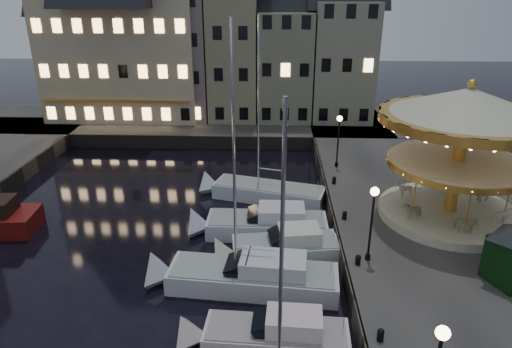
{
  "coord_description": "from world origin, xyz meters",
  "views": [
    {
      "loc": [
        2.13,
        -19.82,
        14.69
      ],
      "look_at": [
        1.0,
        8.0,
        3.2
      ],
      "focal_mm": 32.0,
      "sensor_mm": 36.0,
      "label": 1
    }
  ],
  "objects_px": {
    "carousel": "(464,130)",
    "bollard_c": "(345,215)",
    "bollard_a": "(381,334)",
    "motorboat_b": "(266,337)",
    "motorboat_d": "(279,249)",
    "motorboat_c": "(245,276)",
    "streetlamp_c": "(339,134)",
    "bollard_d": "(334,180)",
    "motorboat_e": "(261,225)",
    "motorboat_f": "(261,192)",
    "bollard_b": "(358,259)",
    "streetlamp_b": "(372,214)"
  },
  "relations": [
    {
      "from": "bollard_c",
      "to": "motorboat_c",
      "type": "relative_size",
      "value": 0.04
    },
    {
      "from": "motorboat_d",
      "to": "carousel",
      "type": "xyz_separation_m",
      "value": [
        10.63,
        3.15,
        6.33
      ]
    },
    {
      "from": "carousel",
      "to": "bollard_c",
      "type": "bearing_deg",
      "value": -175.11
    },
    {
      "from": "streetlamp_b",
      "to": "motorboat_f",
      "type": "bearing_deg",
      "value": 120.65
    },
    {
      "from": "motorboat_b",
      "to": "motorboat_d",
      "type": "bearing_deg",
      "value": 85.35
    },
    {
      "from": "motorboat_b",
      "to": "motorboat_d",
      "type": "height_order",
      "value": "same"
    },
    {
      "from": "motorboat_b",
      "to": "motorboat_e",
      "type": "distance_m",
      "value": 10.07
    },
    {
      "from": "motorboat_c",
      "to": "carousel",
      "type": "xyz_separation_m",
      "value": [
        12.4,
        5.98,
        6.29
      ]
    },
    {
      "from": "bollard_a",
      "to": "streetlamp_c",
      "type": "bearing_deg",
      "value": 88.24
    },
    {
      "from": "bollard_d",
      "to": "motorboat_f",
      "type": "distance_m",
      "value": 5.44
    },
    {
      "from": "bollard_a",
      "to": "motorboat_b",
      "type": "relative_size",
      "value": 0.08
    },
    {
      "from": "streetlamp_c",
      "to": "carousel",
      "type": "bearing_deg",
      "value": -54.74
    },
    {
      "from": "motorboat_c",
      "to": "streetlamp_c",
      "type": "bearing_deg",
      "value": 65.97
    },
    {
      "from": "bollard_c",
      "to": "carousel",
      "type": "xyz_separation_m",
      "value": [
        6.57,
        0.56,
        5.37
      ]
    },
    {
      "from": "bollard_a",
      "to": "motorboat_f",
      "type": "bearing_deg",
      "value": 108.42
    },
    {
      "from": "motorboat_c",
      "to": "motorboat_b",
      "type": "bearing_deg",
      "value": -74.89
    },
    {
      "from": "bollard_a",
      "to": "motorboat_d",
      "type": "height_order",
      "value": "motorboat_d"
    },
    {
      "from": "streetlamp_b",
      "to": "bollard_b",
      "type": "xyz_separation_m",
      "value": [
        -0.6,
        -0.5,
        -2.41
      ]
    },
    {
      "from": "bollard_d",
      "to": "motorboat_d",
      "type": "xyz_separation_m",
      "value": [
        -4.06,
        -8.09,
        -0.96
      ]
    },
    {
      "from": "bollard_d",
      "to": "motorboat_b",
      "type": "xyz_separation_m",
      "value": [
        -4.65,
        -15.29,
        -0.96
      ]
    },
    {
      "from": "streetlamp_b",
      "to": "motorboat_e",
      "type": "distance_m",
      "value": 8.24
    },
    {
      "from": "motorboat_d",
      "to": "bollard_b",
      "type": "bearing_deg",
      "value": -30.74
    },
    {
      "from": "bollard_a",
      "to": "motorboat_f",
      "type": "xyz_separation_m",
      "value": [
        -5.33,
        16.01,
        -1.07
      ]
    },
    {
      "from": "carousel",
      "to": "motorboat_c",
      "type": "bearing_deg",
      "value": -154.26
    },
    {
      "from": "motorboat_e",
      "to": "streetlamp_b",
      "type": "bearing_deg",
      "value": -39.31
    },
    {
      "from": "streetlamp_b",
      "to": "motorboat_c",
      "type": "bearing_deg",
      "value": -171.9
    },
    {
      "from": "streetlamp_c",
      "to": "bollard_c",
      "type": "distance_m",
      "value": 9.34
    },
    {
      "from": "bollard_c",
      "to": "bollard_d",
      "type": "height_order",
      "value": "same"
    },
    {
      "from": "motorboat_d",
      "to": "motorboat_e",
      "type": "distance_m",
      "value": 3.08
    },
    {
      "from": "streetlamp_c",
      "to": "motorboat_c",
      "type": "distance_m",
      "value": 16.13
    },
    {
      "from": "bollard_c",
      "to": "bollard_d",
      "type": "relative_size",
      "value": 1.0
    },
    {
      "from": "bollard_d",
      "to": "bollard_c",
      "type": "bearing_deg",
      "value": -90.0
    },
    {
      "from": "bollard_a",
      "to": "carousel",
      "type": "distance_m",
      "value": 13.94
    },
    {
      "from": "motorboat_e",
      "to": "carousel",
      "type": "bearing_deg",
      "value": 1.44
    },
    {
      "from": "motorboat_b",
      "to": "streetlamp_c",
      "type": "bearing_deg",
      "value": 74.4
    },
    {
      "from": "streetlamp_c",
      "to": "bollard_a",
      "type": "xyz_separation_m",
      "value": [
        -0.6,
        -19.5,
        -2.41
      ]
    },
    {
      "from": "bollard_d",
      "to": "motorboat_b",
      "type": "distance_m",
      "value": 16.01
    },
    {
      "from": "motorboat_e",
      "to": "motorboat_f",
      "type": "bearing_deg",
      "value": 91.25
    },
    {
      "from": "streetlamp_b",
      "to": "bollard_c",
      "type": "bearing_deg",
      "value": 97.59
    },
    {
      "from": "bollard_c",
      "to": "bollard_d",
      "type": "bearing_deg",
      "value": 90.0
    },
    {
      "from": "bollard_a",
      "to": "bollard_d",
      "type": "bearing_deg",
      "value": 90.0
    },
    {
      "from": "motorboat_d",
      "to": "motorboat_e",
      "type": "bearing_deg",
      "value": 112.11
    },
    {
      "from": "streetlamp_c",
      "to": "bollard_d",
      "type": "height_order",
      "value": "streetlamp_c"
    },
    {
      "from": "motorboat_e",
      "to": "motorboat_f",
      "type": "xyz_separation_m",
      "value": [
        -0.11,
        5.25,
        -0.12
      ]
    },
    {
      "from": "bollard_c",
      "to": "streetlamp_b",
      "type": "bearing_deg",
      "value": -82.41
    },
    {
      "from": "bollard_a",
      "to": "motorboat_e",
      "type": "bearing_deg",
      "value": 115.86
    },
    {
      "from": "motorboat_d",
      "to": "motorboat_f",
      "type": "height_order",
      "value": "motorboat_f"
    },
    {
      "from": "bollard_a",
      "to": "motorboat_c",
      "type": "relative_size",
      "value": 0.04
    },
    {
      "from": "motorboat_c",
      "to": "motorboat_d",
      "type": "distance_m",
      "value": 3.34
    },
    {
      "from": "bollard_b",
      "to": "motorboat_f",
      "type": "xyz_separation_m",
      "value": [
        -5.33,
        10.51,
        -1.07
      ]
    }
  ]
}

